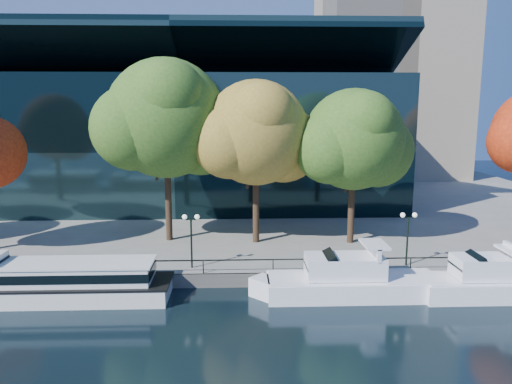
{
  "coord_description": "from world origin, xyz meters",
  "views": [
    {
      "loc": [
        2.48,
        -30.93,
        13.05
      ],
      "look_at": [
        3.95,
        8.0,
        6.02
      ],
      "focal_mm": 35.0,
      "sensor_mm": 36.0,
      "label": 1
    }
  ],
  "objects_px": {
    "tour_boat": "(50,281)",
    "tree_2": "(168,121)",
    "tree_3": "(258,135)",
    "lamp_2": "(408,226)",
    "lamp_1": "(191,228)",
    "cruiser_near": "(345,280)",
    "cruiser_far": "(487,281)",
    "tree_4": "(356,142)"
  },
  "relations": [
    {
      "from": "tour_boat",
      "to": "tree_2",
      "type": "height_order",
      "value": "tree_2"
    },
    {
      "from": "tree_3",
      "to": "lamp_2",
      "type": "bearing_deg",
      "value": -31.76
    },
    {
      "from": "tree_2",
      "to": "lamp_2",
      "type": "distance_m",
      "value": 21.37
    },
    {
      "from": "lamp_1",
      "to": "cruiser_near",
      "type": "bearing_deg",
      "value": -18.02
    },
    {
      "from": "cruiser_near",
      "to": "tour_boat",
      "type": "bearing_deg",
      "value": 179.58
    },
    {
      "from": "tour_boat",
      "to": "lamp_2",
      "type": "distance_m",
      "value": 25.49
    },
    {
      "from": "tree_2",
      "to": "tree_3",
      "type": "xyz_separation_m",
      "value": [
        7.64,
        -0.95,
        -1.16
      ]
    },
    {
      "from": "cruiser_near",
      "to": "tree_3",
      "type": "relative_size",
      "value": 0.92
    },
    {
      "from": "tree_2",
      "to": "lamp_2",
      "type": "bearing_deg",
      "value": -22.52
    },
    {
      "from": "tree_3",
      "to": "cruiser_far",
      "type": "bearing_deg",
      "value": -35.4
    },
    {
      "from": "tour_boat",
      "to": "cruiser_far",
      "type": "height_order",
      "value": "cruiser_far"
    },
    {
      "from": "cruiser_near",
      "to": "tree_4",
      "type": "height_order",
      "value": "tree_4"
    },
    {
      "from": "tree_3",
      "to": "lamp_1",
      "type": "height_order",
      "value": "tree_3"
    },
    {
      "from": "tour_boat",
      "to": "tree_4",
      "type": "distance_m",
      "value": 25.85
    },
    {
      "from": "tour_boat",
      "to": "lamp_1",
      "type": "relative_size",
      "value": 4.11
    },
    {
      "from": "tree_2",
      "to": "lamp_2",
      "type": "xyz_separation_m",
      "value": [
        18.48,
        -7.66,
        -7.5
      ]
    },
    {
      "from": "cruiser_far",
      "to": "tree_2",
      "type": "bearing_deg",
      "value": 152.84
    },
    {
      "from": "tour_boat",
      "to": "cruiser_far",
      "type": "distance_m",
      "value": 29.33
    },
    {
      "from": "tour_boat",
      "to": "cruiser_far",
      "type": "xyz_separation_m",
      "value": [
        29.33,
        -0.65,
        -0.18
      ]
    },
    {
      "from": "lamp_1",
      "to": "lamp_2",
      "type": "height_order",
      "value": "same"
    },
    {
      "from": "cruiser_near",
      "to": "lamp_1",
      "type": "relative_size",
      "value": 3.2
    },
    {
      "from": "cruiser_far",
      "to": "lamp_1",
      "type": "height_order",
      "value": "lamp_1"
    },
    {
      "from": "cruiser_near",
      "to": "tree_3",
      "type": "bearing_deg",
      "value": 118.3
    },
    {
      "from": "tree_2",
      "to": "lamp_1",
      "type": "height_order",
      "value": "tree_2"
    },
    {
      "from": "tour_boat",
      "to": "cruiser_near",
      "type": "height_order",
      "value": "cruiser_near"
    },
    {
      "from": "tree_4",
      "to": "lamp_2",
      "type": "height_order",
      "value": "tree_4"
    },
    {
      "from": "tree_2",
      "to": "tree_4",
      "type": "relative_size",
      "value": 1.2
    },
    {
      "from": "cruiser_near",
      "to": "lamp_1",
      "type": "distance_m",
      "value": 11.57
    },
    {
      "from": "tour_boat",
      "to": "lamp_1",
      "type": "bearing_deg",
      "value": 20.05
    },
    {
      "from": "tree_4",
      "to": "lamp_1",
      "type": "distance_m",
      "value": 15.85
    },
    {
      "from": "tour_boat",
      "to": "tree_3",
      "type": "relative_size",
      "value": 1.19
    },
    {
      "from": "tree_2",
      "to": "tour_boat",
      "type": "bearing_deg",
      "value": -121.19
    },
    {
      "from": "cruiser_near",
      "to": "cruiser_far",
      "type": "relative_size",
      "value": 1.16
    },
    {
      "from": "lamp_2",
      "to": "tour_boat",
      "type": "bearing_deg",
      "value": -172.47
    },
    {
      "from": "tree_3",
      "to": "lamp_2",
      "type": "relative_size",
      "value": 3.47
    },
    {
      "from": "lamp_1",
      "to": "tree_3",
      "type": "bearing_deg",
      "value": 52.34
    },
    {
      "from": "cruiser_far",
      "to": "cruiser_near",
      "type": "bearing_deg",
      "value": 177.0
    },
    {
      "from": "cruiser_near",
      "to": "tree_2",
      "type": "distance_m",
      "value": 20.07
    },
    {
      "from": "tree_4",
      "to": "lamp_1",
      "type": "bearing_deg",
      "value": -155.08
    },
    {
      "from": "cruiser_far",
      "to": "tree_3",
      "type": "bearing_deg",
      "value": 144.6
    },
    {
      "from": "tree_4",
      "to": "tour_boat",
      "type": "bearing_deg",
      "value": -157.01
    },
    {
      "from": "tree_3",
      "to": "tree_4",
      "type": "xyz_separation_m",
      "value": [
        8.2,
        -0.5,
        -0.55
      ]
    }
  ]
}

